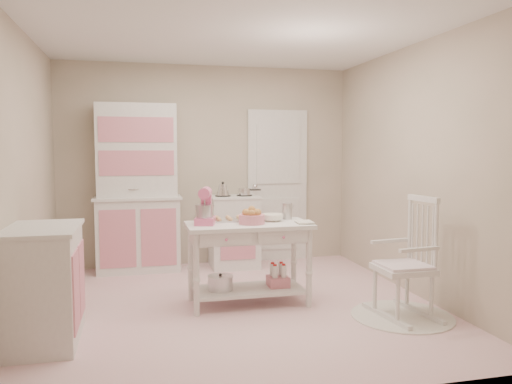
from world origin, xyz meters
TOP-DOWN VIEW (x-y plane):
  - room_shell at (0.00, 0.00)m, footprint 3.84×3.84m
  - door at (0.95, 1.87)m, footprint 0.82×0.05m
  - hutch at (-0.91, 1.66)m, footprint 1.06×0.50m
  - stove at (0.29, 1.61)m, footprint 0.62×0.57m
  - base_cabinet at (-1.63, -0.56)m, footprint 0.54×0.84m
  - lace_rug at (1.41, -0.67)m, footprint 0.92×0.92m
  - rocking_chair at (1.41, -0.67)m, footprint 0.57×0.77m
  - work_table at (0.14, 0.03)m, footprint 1.20×0.60m
  - stand_mixer at (-0.28, 0.05)m, footprint 0.26×0.32m
  - cookie_tray at (-0.01, 0.21)m, footprint 0.34×0.24m
  - bread_basket at (0.16, -0.02)m, footprint 0.25×0.25m
  - mixing_bowl at (0.40, 0.11)m, footprint 0.23×0.23m
  - metal_pitcher at (0.58, 0.19)m, footprint 0.10×0.10m
  - recipe_book at (0.59, -0.09)m, footprint 0.17×0.22m

SIDE VIEW (x-z plane):
  - lace_rug at x=1.41m, z-range 0.00..0.01m
  - work_table at x=0.14m, z-range 0.00..0.80m
  - stove at x=0.29m, z-range 0.00..0.92m
  - base_cabinet at x=-1.63m, z-range 0.00..0.92m
  - rocking_chair at x=1.41m, z-range 0.00..1.10m
  - cookie_tray at x=-0.01m, z-range 0.80..0.82m
  - recipe_book at x=0.59m, z-range 0.80..0.82m
  - mixing_bowl at x=0.40m, z-range 0.80..0.87m
  - bread_basket at x=0.16m, z-range 0.80..0.89m
  - metal_pitcher at x=0.58m, z-range 0.80..0.97m
  - stand_mixer at x=-0.28m, z-range 0.80..1.14m
  - door at x=0.95m, z-range 0.00..2.04m
  - hutch at x=-0.91m, z-range 0.00..2.08m
  - room_shell at x=0.00m, z-range 0.34..2.96m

